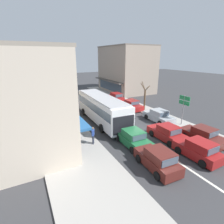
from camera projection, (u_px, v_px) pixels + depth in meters
ground_plane at (133, 132)px, 18.66m from camera, size 140.00×140.00×0.00m
lane_centre_line at (115, 121)px, 22.04m from camera, size 0.20×28.00×0.01m
sidewalk_left at (57, 124)px, 20.72m from camera, size 5.20×44.00×0.14m
kerb_right at (145, 109)px, 26.43m from camera, size 2.80×44.00×0.12m
shopfront_corner_near at (20, 104)px, 13.60m from camera, size 7.98×8.28×8.55m
shopfront_mid_block at (19, 87)px, 20.40m from camera, size 8.66×7.18×8.71m
shopfront_far_end at (19, 83)px, 27.07m from camera, size 7.62×7.61×7.44m
building_right_far at (126, 69)px, 39.33m from camera, size 9.20×12.68×9.90m
city_bus at (101, 107)px, 21.10m from camera, size 2.92×10.91×3.23m
sedan_behind_bus_near at (168, 133)px, 16.88m from camera, size 1.92×4.21×1.47m
hatchback_adjacent_lane_trail at (198, 150)px, 13.82m from camera, size 1.87×3.73×1.54m
sedan_queue_far_back at (133, 138)px, 15.86m from camera, size 1.94×4.22×1.47m
hatchback_queue_gap_filler at (158, 160)px, 12.52m from camera, size 1.95×3.77×1.54m
parked_sedan_kerb_front at (203, 135)px, 16.44m from camera, size 2.02×4.26×1.47m
parked_sedan_kerb_second at (159, 116)px, 21.71m from camera, size 1.91×4.21×1.47m
parked_sedan_kerb_third at (131, 105)px, 26.56m from camera, size 2.01×4.26×1.47m
parked_hatchback_kerb_rear at (116, 97)px, 31.26m from camera, size 1.83×3.71×1.54m
traffic_light_downstreet at (56, 83)px, 33.90m from camera, size 0.33×0.24×4.20m
directional_road_sign at (184, 103)px, 19.73m from camera, size 0.10×1.40×3.60m
street_tree_right at (145, 98)px, 25.65m from camera, size 1.71×1.61×4.23m
pedestrian_with_handbag_near at (72, 111)px, 22.37m from camera, size 0.29×0.65×1.63m
pedestrian_browsing_midblock at (93, 134)px, 15.72m from camera, size 0.37×0.50×1.63m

